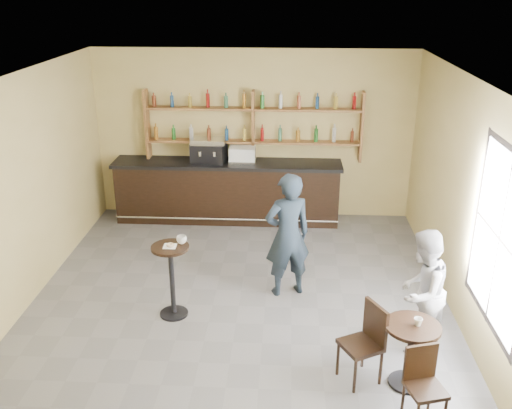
# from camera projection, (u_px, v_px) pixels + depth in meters

# --- Properties ---
(floor) EXTENTS (7.00, 7.00, 0.00)m
(floor) POSITION_uv_depth(u_px,v_px,m) (239.00, 306.00, 8.14)
(floor) COLOR slate
(floor) RESTS_ON ground
(ceiling) EXTENTS (7.00, 7.00, 0.00)m
(ceiling) POSITION_uv_depth(u_px,v_px,m) (236.00, 80.00, 6.96)
(ceiling) COLOR white
(ceiling) RESTS_ON wall_back
(wall_back) EXTENTS (7.00, 0.00, 7.00)m
(wall_back) POSITION_uv_depth(u_px,v_px,m) (254.00, 135.00, 10.80)
(wall_back) COLOR tan
(wall_back) RESTS_ON floor
(wall_front) EXTENTS (7.00, 0.00, 7.00)m
(wall_front) POSITION_uv_depth(u_px,v_px,m) (197.00, 370.00, 4.30)
(wall_front) COLOR tan
(wall_front) RESTS_ON floor
(wall_left) EXTENTS (0.00, 7.00, 7.00)m
(wall_left) POSITION_uv_depth(u_px,v_px,m) (17.00, 197.00, 7.71)
(wall_left) COLOR tan
(wall_left) RESTS_ON floor
(wall_right) EXTENTS (0.00, 7.00, 7.00)m
(wall_right) POSITION_uv_depth(u_px,v_px,m) (468.00, 207.00, 7.39)
(wall_right) COLOR tan
(wall_right) RESTS_ON floor
(window_pane) EXTENTS (0.00, 2.00, 2.00)m
(window_pane) POSITION_uv_depth(u_px,v_px,m) (500.00, 239.00, 6.24)
(window_pane) COLOR white
(window_pane) RESTS_ON wall_right
(window_frame) EXTENTS (0.04, 1.70, 2.10)m
(window_frame) POSITION_uv_depth(u_px,v_px,m) (499.00, 239.00, 6.24)
(window_frame) COLOR black
(window_frame) RESTS_ON wall_right
(shelf_unit) EXTENTS (4.00, 0.26, 1.40)m
(shelf_unit) POSITION_uv_depth(u_px,v_px,m) (253.00, 126.00, 10.60)
(shelf_unit) COLOR brown
(shelf_unit) RESTS_ON wall_back
(liquor_bottles) EXTENTS (3.68, 0.10, 1.00)m
(liquor_bottles) POSITION_uv_depth(u_px,v_px,m) (253.00, 117.00, 10.54)
(liquor_bottles) COLOR #8C5919
(liquor_bottles) RESTS_ON shelf_unit
(bar_counter) EXTENTS (4.28, 0.84, 1.16)m
(bar_counter) POSITION_uv_depth(u_px,v_px,m) (228.00, 191.00, 10.87)
(bar_counter) COLOR black
(bar_counter) RESTS_ON floor
(espresso_machine) EXTENTS (0.68, 0.49, 0.45)m
(espresso_machine) POSITION_uv_depth(u_px,v_px,m) (209.00, 150.00, 10.60)
(espresso_machine) COLOR black
(espresso_machine) RESTS_ON bar_counter
(pastry_case) EXTENTS (0.54, 0.46, 0.30)m
(pastry_case) POSITION_uv_depth(u_px,v_px,m) (243.00, 155.00, 10.59)
(pastry_case) COLOR silver
(pastry_case) RESTS_ON bar_counter
(pedestal_table) EXTENTS (0.66, 0.66, 1.05)m
(pedestal_table) POSITION_uv_depth(u_px,v_px,m) (172.00, 281.00, 7.75)
(pedestal_table) COLOR black
(pedestal_table) RESTS_ON floor
(napkin) EXTENTS (0.17, 0.17, 0.00)m
(napkin) POSITION_uv_depth(u_px,v_px,m) (170.00, 246.00, 7.55)
(napkin) COLOR white
(napkin) RESTS_ON pedestal_table
(donut) EXTENTS (0.14, 0.14, 0.04)m
(donut) POSITION_uv_depth(u_px,v_px,m) (170.00, 245.00, 7.53)
(donut) COLOR #BB8744
(donut) RESTS_ON napkin
(cup_pedestal) EXTENTS (0.13, 0.13, 0.11)m
(cup_pedestal) POSITION_uv_depth(u_px,v_px,m) (182.00, 240.00, 7.62)
(cup_pedestal) COLOR white
(cup_pedestal) RESTS_ON pedestal_table
(man_main) EXTENTS (0.79, 0.65, 1.87)m
(man_main) POSITION_uv_depth(u_px,v_px,m) (288.00, 235.00, 8.16)
(man_main) COLOR black
(man_main) RESTS_ON floor
(cafe_table) EXTENTS (0.70, 0.70, 0.79)m
(cafe_table) POSITION_uv_depth(u_px,v_px,m) (410.00, 355.00, 6.44)
(cafe_table) COLOR black
(cafe_table) RESTS_ON floor
(cup_cafe) EXTENTS (0.10, 0.10, 0.09)m
(cup_cafe) POSITION_uv_depth(u_px,v_px,m) (418.00, 322.00, 6.27)
(cup_cafe) COLOR white
(cup_cafe) RESTS_ON cafe_table
(chair_west) EXTENTS (0.56, 0.56, 0.95)m
(chair_west) POSITION_uv_depth(u_px,v_px,m) (361.00, 345.00, 6.48)
(chair_west) COLOR black
(chair_west) RESTS_ON floor
(chair_south) EXTENTS (0.45, 0.45, 0.85)m
(chair_south) POSITION_uv_depth(u_px,v_px,m) (426.00, 389.00, 5.87)
(chair_south) COLOR black
(chair_south) RESTS_ON floor
(patron_second) EXTENTS (0.95, 0.99, 1.60)m
(patron_second) POSITION_uv_depth(u_px,v_px,m) (421.00, 292.00, 6.95)
(patron_second) COLOR #9A9A9F
(patron_second) RESTS_ON floor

